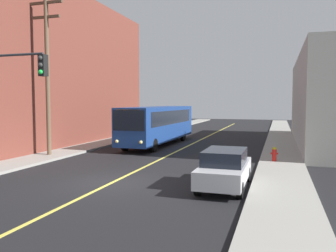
{
  "coord_description": "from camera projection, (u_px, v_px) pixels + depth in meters",
  "views": [
    {
      "loc": [
        7.05,
        -13.97,
        3.61
      ],
      "look_at": [
        0.0,
        8.23,
        2.0
      ],
      "focal_mm": 37.39,
      "sensor_mm": 36.0,
      "label": 1
    }
  ],
  "objects": [
    {
      "name": "building_left_brick",
      "position": [
        37.0,
        72.0,
        30.92
      ],
      "size": [
        10.0,
        23.42,
        12.52
      ],
      "color": "brown",
      "rests_on": "ground"
    },
    {
      "name": "ground_plane",
      "position": [
        113.0,
        182.0,
        15.66
      ],
      "size": [
        120.0,
        120.0,
        0.0
      ],
      "primitive_type": "plane",
      "color": "black"
    },
    {
      "name": "fire_hydrant",
      "position": [
        274.0,
        154.0,
        20.4
      ],
      "size": [
        0.44,
        0.26,
        0.84
      ],
      "color": "red",
      "rests_on": "sidewalk_right"
    },
    {
      "name": "lane_stripe_center",
      "position": [
        192.0,
        144.0,
        29.92
      ],
      "size": [
        0.16,
        60.0,
        0.01
      ],
      "primitive_type": "cube",
      "color": "#D8CC4C",
      "rests_on": "ground"
    },
    {
      "name": "utility_pole_near",
      "position": [
        47.0,
        67.0,
        22.61
      ],
      "size": [
        2.4,
        0.28,
        10.4
      ],
      "color": "brown",
      "rests_on": "sidewalk_left"
    },
    {
      "name": "sidewalk_left",
      "position": [
        87.0,
        147.0,
        27.35
      ],
      "size": [
        2.5,
        90.0,
        0.15
      ],
      "primitive_type": "cube",
      "color": "gray",
      "rests_on": "ground"
    },
    {
      "name": "sidewalk_right",
      "position": [
        281.0,
        156.0,
        22.98
      ],
      "size": [
        2.5,
        90.0,
        0.15
      ],
      "primitive_type": "cube",
      "color": "gray",
      "rests_on": "ground"
    },
    {
      "name": "parked_car_silver",
      "position": [
        225.0,
        168.0,
        14.63
      ],
      "size": [
        1.84,
        4.41,
        1.62
      ],
      "color": "#B7B7BC",
      "rests_on": "ground"
    },
    {
      "name": "traffic_signal_left_corner",
      "position": [
        9.0,
        87.0,
        16.88
      ],
      "size": [
        3.75,
        0.48,
        6.0
      ],
      "color": "#2D2D33",
      "rests_on": "sidewalk_left"
    },
    {
      "name": "city_bus",
      "position": [
        159.0,
        123.0,
        29.34
      ],
      "size": [
        2.71,
        12.19,
        3.2
      ],
      "color": "navy",
      "rests_on": "ground"
    }
  ]
}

